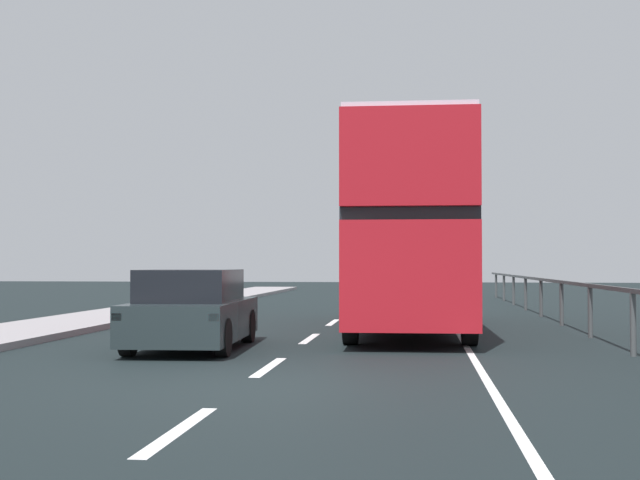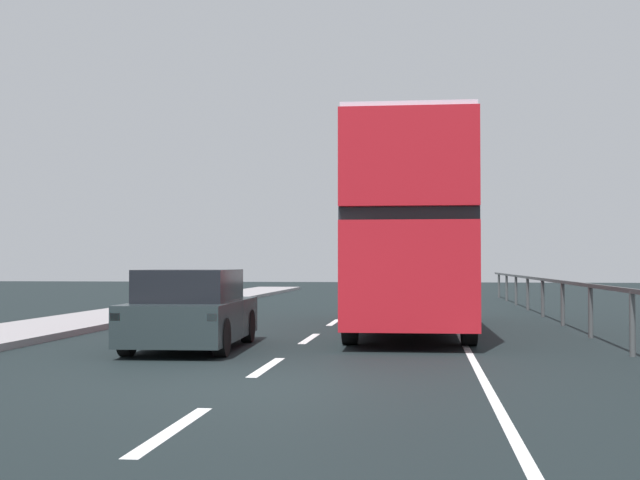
% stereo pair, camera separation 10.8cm
% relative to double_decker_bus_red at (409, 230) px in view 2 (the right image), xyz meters
% --- Properties ---
extents(ground_plane, '(74.58, 120.00, 0.10)m').
position_rel_double_decker_bus_red_xyz_m(ground_plane, '(-2.00, -9.12, -2.39)').
color(ground_plane, black).
extents(lane_paint_markings, '(3.24, 46.00, 0.01)m').
position_rel_double_decker_bus_red_xyz_m(lane_paint_markings, '(-0.16, -0.17, -2.33)').
color(lane_paint_markings, silver).
rests_on(lane_paint_markings, ground).
extents(bridge_side_railing, '(0.10, 42.00, 1.13)m').
position_rel_double_decker_bus_red_xyz_m(bridge_side_railing, '(3.75, -0.12, -1.43)').
color(bridge_side_railing, '#434647').
rests_on(bridge_side_railing, ground).
extents(double_decker_bus_red, '(2.64, 10.72, 4.37)m').
position_rel_double_decker_bus_red_xyz_m(double_decker_bus_red, '(0.00, 0.00, 0.00)').
color(double_decker_bus_red, '#B01620').
rests_on(double_decker_bus_red, ground).
extents(hatchback_car_near, '(1.93, 4.10, 1.43)m').
position_rel_double_decker_bus_red_xyz_m(hatchback_car_near, '(-3.83, -5.00, -1.65)').
color(hatchback_car_near, '#202A2C').
rests_on(hatchback_car_near, ground).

